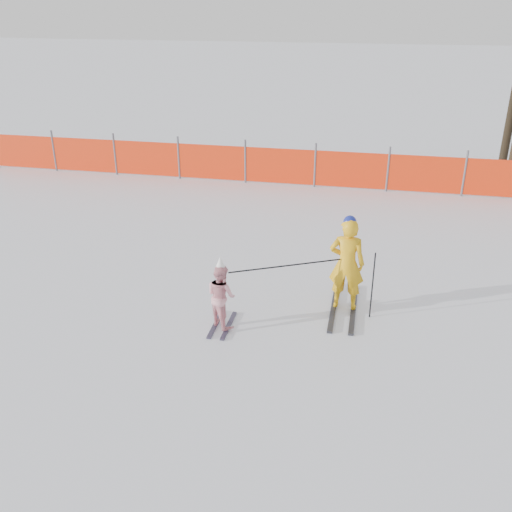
# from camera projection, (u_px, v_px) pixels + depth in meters

# --- Properties ---
(ground) EXTENTS (120.00, 120.00, 0.00)m
(ground) POSITION_uv_depth(u_px,v_px,m) (250.00, 323.00, 9.50)
(ground) COLOR white
(ground) RESTS_ON ground
(adult) EXTENTS (0.62, 1.72, 1.72)m
(adult) POSITION_uv_depth(u_px,v_px,m) (347.00, 264.00, 9.57)
(adult) COLOR black
(adult) RESTS_ON ground
(child) EXTENTS (0.66, 0.87, 1.26)m
(child) POSITION_uv_depth(u_px,v_px,m) (221.00, 295.00, 9.17)
(child) COLOR black
(child) RESTS_ON ground
(ski_poles) EXTENTS (2.28, 0.89, 1.20)m
(ski_poles) POSITION_uv_depth(u_px,v_px,m) (319.00, 274.00, 9.33)
(ski_poles) COLOR black
(ski_poles) RESTS_ON ground
(safety_fence) EXTENTS (15.79, 0.06, 1.25)m
(safety_fence) POSITION_uv_depth(u_px,v_px,m) (239.00, 163.00, 16.36)
(safety_fence) COLOR #595960
(safety_fence) RESTS_ON ground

